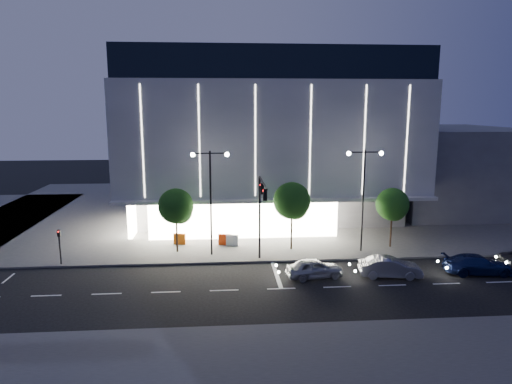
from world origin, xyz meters
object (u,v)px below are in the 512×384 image
object	(u,v)px
street_lamp_west	(211,187)
ped_signal_far	(60,243)
tree_left	(176,208)
barrier_a	(180,239)
barrier_b	(232,240)
street_lamp_east	(364,185)
tree_mid	(292,203)
tree_right	(392,206)
car_third	(478,264)
car_lead	(314,268)
car_second	(390,267)
traffic_mast	(261,204)
barrier_c	(224,239)

from	to	relation	value
street_lamp_west	ped_signal_far	bearing A→B (deg)	-172.87
street_lamp_west	tree_left	xyz separation A→B (m)	(-2.97, 1.02, -1.92)
barrier_a	barrier_b	bearing A→B (deg)	3.64
street_lamp_east	ped_signal_far	xyz separation A→B (m)	(-25.00, -1.50, -4.07)
barrier_b	tree_mid	bearing A→B (deg)	-1.46
tree_right	car_third	bearing A→B (deg)	-57.51
car_lead	street_lamp_east	bearing A→B (deg)	-50.99
ped_signal_far	barrier_b	world-z (taller)	ped_signal_far
car_lead	car_second	distance (m)	5.67
street_lamp_west	car_third	distance (m)	21.73
car_lead	car_second	size ratio (longest dim) A/B	0.93
traffic_mast	street_lamp_east	xyz separation A→B (m)	(9.00, 2.66, 0.93)
car_lead	car_third	bearing A→B (deg)	-98.22
traffic_mast	tree_mid	bearing A→B (deg)	50.58
tree_right	barrier_c	bearing A→B (deg)	173.58
street_lamp_east	tree_left	size ratio (longest dim) A/B	1.57
car_second	barrier_b	size ratio (longest dim) A/B	4.14
tree_left	car_third	size ratio (longest dim) A/B	1.14
barrier_b	barrier_c	distance (m)	0.77
traffic_mast	barrier_b	size ratio (longest dim) A/B	6.43
car_second	barrier_c	xyz separation A→B (m)	(-12.29, 8.58, -0.10)
car_second	ped_signal_far	bearing A→B (deg)	87.90
street_lamp_east	tree_mid	distance (m)	6.27
tree_mid	tree_right	size ratio (longest dim) A/B	1.12
ped_signal_far	car_second	world-z (taller)	ped_signal_far
car_lead	tree_right	bearing A→B (deg)	-59.14
street_lamp_west	car_lead	size ratio (longest dim) A/B	2.11
street_lamp_east	tree_left	distance (m)	16.12
traffic_mast	tree_left	size ratio (longest dim) A/B	1.24
tree_mid	car_second	bearing A→B (deg)	-47.27
street_lamp_west	tree_mid	size ratio (longest dim) A/B	1.46
street_lamp_east	ped_signal_far	distance (m)	25.37
tree_left	tree_right	xyz separation A→B (m)	(19.00, -0.00, -0.15)
street_lamp_west	ped_signal_far	xyz separation A→B (m)	(-12.00, -1.50, -4.07)
barrier_a	street_lamp_east	bearing A→B (deg)	1.58
car_third	barrier_a	size ratio (longest dim) A/B	4.58
traffic_mast	barrier_a	xyz separation A→B (m)	(-6.99, 5.83, -4.38)
street_lamp_west	barrier_c	distance (m)	6.06
barrier_b	barrier_c	bearing A→B (deg)	169.77
car_third	traffic_mast	bearing A→B (deg)	84.59
car_second	barrier_c	size ratio (longest dim) A/B	4.14
street_lamp_east	barrier_b	world-z (taller)	street_lamp_east
street_lamp_east	traffic_mast	bearing A→B (deg)	-163.52
street_lamp_west	car_third	world-z (taller)	street_lamp_west
street_lamp_east	barrier_b	distance (m)	12.62
tree_mid	barrier_c	xyz separation A→B (m)	(-5.93, 1.68, -3.68)
car_second	car_third	xyz separation A→B (m)	(6.92, 0.17, -0.02)
street_lamp_east	car_second	size ratio (longest dim) A/B	1.98
tree_mid	traffic_mast	bearing A→B (deg)	-129.42
tree_left	ped_signal_far	bearing A→B (deg)	-164.39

